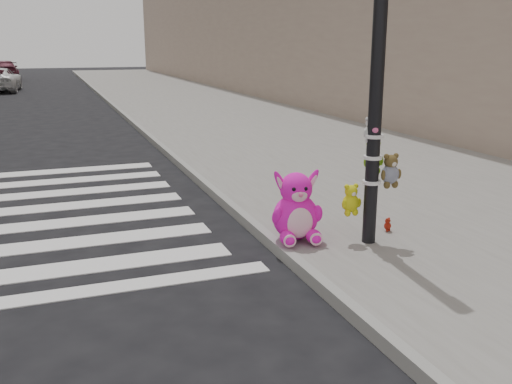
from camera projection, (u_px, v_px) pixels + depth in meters
name	position (u px, v px, depth m)	size (l,w,h in m)	color
ground	(199.00, 369.00, 4.49)	(120.00, 120.00, 0.00)	black
sidewalk_near	(286.00, 137.00, 15.23)	(7.00, 80.00, 0.14)	slate
curb_edge	(158.00, 144.00, 14.08)	(0.12, 80.00, 0.15)	gray
signal_pole	(376.00, 109.00, 6.57)	(0.70, 0.50, 4.00)	black
pink_bunny	(296.00, 211.00, 6.94)	(0.64, 0.72, 0.90)	#FC15C3
red_teddy	(388.00, 224.00, 7.33)	(0.12, 0.09, 0.18)	#9E1E0F
car_maroon_near	(4.00, 70.00, 39.65)	(1.84, 4.53, 1.31)	#501625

